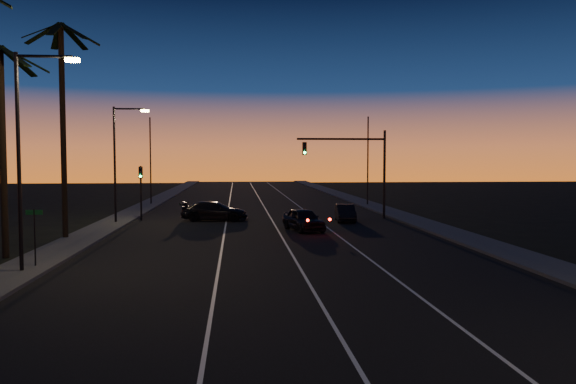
{
  "coord_description": "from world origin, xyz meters",
  "views": [
    {
      "loc": [
        -2.21,
        -3.65,
        4.7
      ],
      "look_at": [
        0.39,
        24.64,
        3.05
      ],
      "focal_mm": 35.0,
      "sensor_mm": 36.0,
      "label": 1
    }
  ],
  "objects": [
    {
      "name": "right_car",
      "position": [
        5.98,
        38.02,
        0.65
      ],
      "size": [
        1.72,
        3.98,
        1.27
      ],
      "color": "black",
      "rests_on": "road"
    },
    {
      "name": "sidewalk_right",
      "position": [
        11.2,
        30.0,
        0.08
      ],
      "size": [
        2.4,
        170.0,
        0.16
      ],
      "primitive_type": "cube",
      "color": "#3D3E3B",
      "rests_on": "ground"
    },
    {
      "name": "streetlight_left_near",
      "position": [
        -10.7,
        20.0,
        5.32
      ],
      "size": [
        2.55,
        0.26,
        9.0
      ],
      "color": "black",
      "rests_on": "ground"
    },
    {
      "name": "street_sign",
      "position": [
        -10.8,
        21.0,
        1.66
      ],
      "size": [
        0.7,
        0.06,
        2.6
      ],
      "color": "black",
      "rests_on": "ground"
    },
    {
      "name": "palm_mid",
      "position": [
        -13.2,
        24.0,
        6.25
      ],
      "size": [
        4.25,
        4.16,
        10.03
      ],
      "color": "black",
      "rests_on": "ground"
    },
    {
      "name": "signal_mast",
      "position": [
        7.14,
        39.99,
        4.78
      ],
      "size": [
        7.1,
        0.41,
        7.0
      ],
      "color": "black",
      "rests_on": "ground"
    },
    {
      "name": "signal_post",
      "position": [
        -9.5,
        39.98,
        2.89
      ],
      "size": [
        0.28,
        0.37,
        4.2
      ],
      "color": "black",
      "rests_on": "ground"
    },
    {
      "name": "lead_car",
      "position": [
        2.17,
        32.86,
        0.75
      ],
      "size": [
        2.85,
        5.1,
        1.48
      ],
      "color": "black",
      "rests_on": "road"
    },
    {
      "name": "far_pole_left",
      "position": [
        -11.0,
        55.0,
        4.5
      ],
      "size": [
        0.14,
        0.14,
        9.0
      ],
      "primitive_type": "cylinder",
      "color": "black",
      "rests_on": "ground"
    },
    {
      "name": "lane_stripe_left",
      "position": [
        -3.0,
        30.0,
        0.02
      ],
      "size": [
        0.12,
        160.0,
        0.01
      ],
      "primitive_type": "cube",
      "color": "silver",
      "rests_on": "road"
    },
    {
      "name": "palm_far",
      "position": [
        -12.2,
        30.0,
        7.61
      ],
      "size": [
        4.25,
        4.16,
        12.53
      ],
      "color": "black",
      "rests_on": "ground"
    },
    {
      "name": "road",
      "position": [
        0.0,
        30.0,
        0.01
      ],
      "size": [
        20.0,
        170.0,
        0.01
      ],
      "primitive_type": "cube",
      "color": "black",
      "rests_on": "ground"
    },
    {
      "name": "streetlight_left_far",
      "position": [
        -10.69,
        38.0,
        5.06
      ],
      "size": [
        2.55,
        0.26,
        8.5
      ],
      "color": "black",
      "rests_on": "ground"
    },
    {
      "name": "lane_stripe_mid",
      "position": [
        0.5,
        30.0,
        0.02
      ],
      "size": [
        0.12,
        160.0,
        0.01
      ],
      "primitive_type": "cube",
      "color": "silver",
      "rests_on": "road"
    },
    {
      "name": "sidewalk_left",
      "position": [
        -11.2,
        30.0,
        0.08
      ],
      "size": [
        2.4,
        170.0,
        0.16
      ],
      "primitive_type": "cube",
      "color": "#3D3E3B",
      "rests_on": "ground"
    },
    {
      "name": "far_pole_right",
      "position": [
        11.0,
        52.0,
        4.5
      ],
      "size": [
        0.14,
        0.14,
        9.0
      ],
      "primitive_type": "cylinder",
      "color": "black",
      "rests_on": "ground"
    },
    {
      "name": "cross_car",
      "position": [
        -3.9,
        39.44,
        0.75
      ],
      "size": [
        5.31,
        2.73,
        1.47
      ],
      "color": "black",
      "rests_on": "road"
    },
    {
      "name": "lane_stripe_right",
      "position": [
        4.0,
        30.0,
        0.02
      ],
      "size": [
        0.12,
        160.0,
        0.01
      ],
      "primitive_type": "cube",
      "color": "silver",
      "rests_on": "road"
    }
  ]
}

